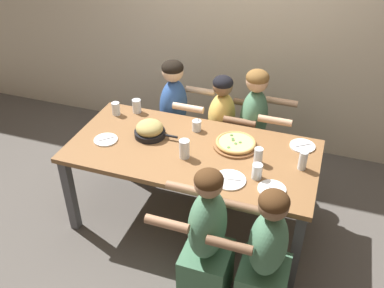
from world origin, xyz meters
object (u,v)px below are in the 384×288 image
drinking_glass_a (184,150)px  drinking_glass_c (116,109)px  diner_far_midright (253,134)px  drinking_glass_f (258,157)px  empty_plate_b (302,146)px  drinking_glass_d (137,107)px  empty_plate_c (106,140)px  drinking_glass_b (257,172)px  pizza_board_main (236,144)px  empty_plate_a (272,189)px  diner_far_midleft (174,121)px  cocktail_glass_blue (197,126)px  diner_near_midright (206,245)px  drinking_glass_e (303,160)px  diner_far_center (221,134)px  empty_plate_d (230,180)px  diner_near_right (265,262)px  skillet_bowl (150,130)px

drinking_glass_a → drinking_glass_c: drinking_glass_a is taller
diner_far_midright → drinking_glass_f: bearing=14.0°
empty_plate_b → drinking_glass_d: size_ratio=1.64×
empty_plate_c → drinking_glass_b: size_ratio=1.66×
drinking_glass_f → pizza_board_main: bearing=142.7°
empty_plate_a → drinking_glass_a: 0.72m
empty_plate_b → diner_far_midleft: (-1.22, 0.37, -0.23)m
cocktail_glass_blue → drinking_glass_f: size_ratio=0.89×
empty_plate_a → drinking_glass_b: bearing=143.3°
diner_near_midright → drinking_glass_b: bearing=-22.4°
diner_far_midright → diner_near_midright: 1.37m
drinking_glass_e → diner_far_midright: 0.86m
cocktail_glass_blue → diner_far_center: bearing=75.8°
empty_plate_d → empty_plate_c: bearing=171.1°
empty_plate_a → empty_plate_b: bearing=77.4°
drinking_glass_a → empty_plate_d: bearing=-22.2°
diner_near_midright → empty_plate_b: bearing=-24.9°
empty_plate_c → diner_far_midright: (1.04, 0.79, -0.22)m
empty_plate_a → drinking_glass_a: drinking_glass_a is taller
drinking_glass_b → diner_near_midright: (-0.21, -0.50, -0.29)m
drinking_glass_a → diner_near_right: diner_near_right is taller
cocktail_glass_blue → drinking_glass_c: bearing=178.7°
empty_plate_d → drinking_glass_e: size_ratio=1.58×
pizza_board_main → drinking_glass_d: 0.99m
pizza_board_main → diner_far_midright: size_ratio=0.30×
empty_plate_d → drinking_glass_d: 1.22m
diner_near_midright → empty_plate_c: bearing=60.8°
empty_plate_c → diner_far_center: 1.12m
drinking_glass_c → drinking_glass_d: (0.15, 0.10, 0.01)m
drinking_glass_b → diner_near_midright: size_ratio=0.10×
diner_far_center → drinking_glass_d: bearing=-66.8°
drinking_glass_e → drinking_glass_b: bearing=-143.5°
drinking_glass_c → diner_far_center: diner_far_center is taller
empty_plate_c → skillet_bowl: bearing=29.9°
pizza_board_main → diner_near_midright: (0.03, -0.84, -0.26)m
empty_plate_a → diner_far_center: size_ratio=0.18×
empty_plate_b → drinking_glass_f: (-0.29, -0.33, 0.05)m
drinking_glass_b → diner_far_center: diner_far_center is taller
empty_plate_b → diner_far_center: 0.88m
diner_far_center → diner_near_midright: (0.29, -1.37, 0.02)m
diner_far_midright → empty_plate_d: bearing=1.7°
pizza_board_main → empty_plate_c: pizza_board_main is taller
pizza_board_main → drinking_glass_f: 0.26m
empty_plate_c → drinking_glass_c: (-0.11, 0.40, 0.04)m
empty_plate_c → drinking_glass_f: bearing=4.8°
skillet_bowl → drinking_glass_c: skillet_bowl is taller
cocktail_glass_blue → drinking_glass_b: size_ratio=0.99×
empty_plate_b → empty_plate_d: (-0.43, -0.59, -0.00)m
empty_plate_b → drinking_glass_f: bearing=-131.5°
diner_far_midleft → drinking_glass_e: bearing=62.4°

